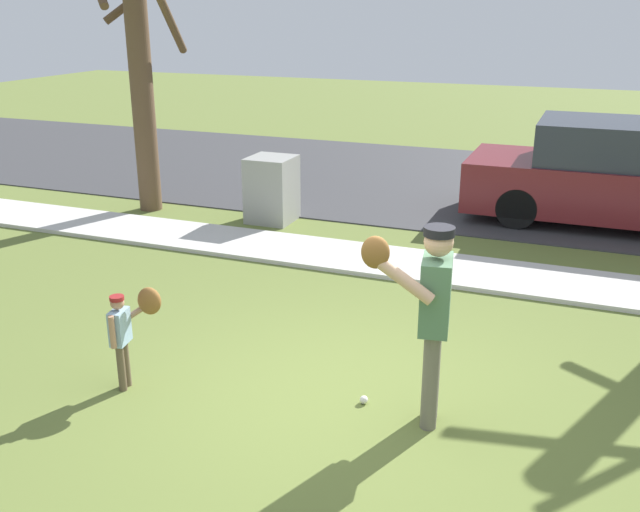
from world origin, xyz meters
The scene contains 9 objects.
ground_plane centered at (0.00, 3.50, 0.00)m, with size 48.00×48.00×0.00m, color olive.
sidewalk_strip centered at (0.00, 3.60, 0.03)m, with size 36.00×1.20×0.06m, color beige.
road_surface centered at (0.00, 8.60, 0.01)m, with size 36.00×6.80×0.02m, color #38383A.
person_adult centered at (0.74, -0.09, 1.08)m, with size 0.68×0.72×1.73m.
person_child centered at (-1.90, -0.47, 0.64)m, with size 0.42×0.42×0.96m.
baseball centered at (0.17, 0.01, 0.04)m, with size 0.07×0.07×0.07m, color white.
utility_cabinet centered at (-3.01, 4.90, 0.53)m, with size 0.70×0.72×1.06m, color gray.
street_tree_far centered at (-5.26, 4.77, 2.53)m, with size 1.84×1.88×4.74m.
parked_suv_maroon centered at (2.22, 6.74, 0.79)m, with size 4.70×1.90×1.63m.
Camera 1 is at (1.85, -5.32, 3.35)m, focal length 40.24 mm.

